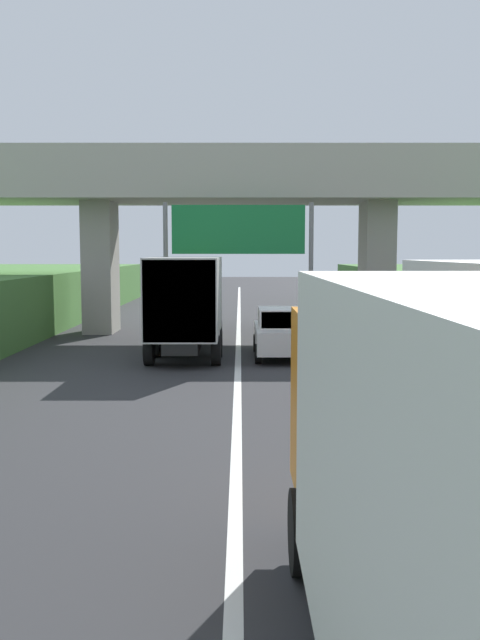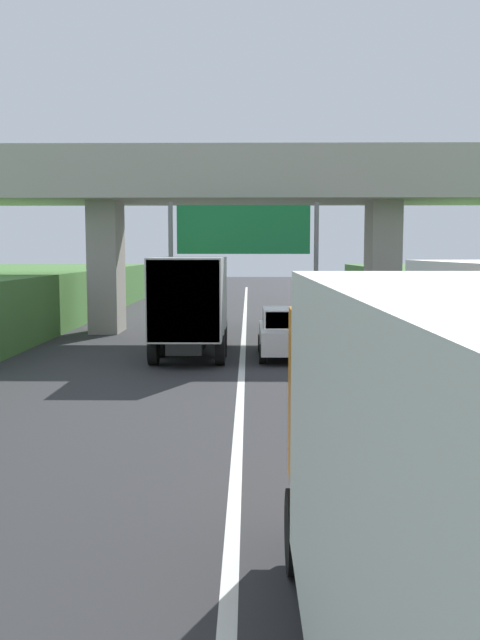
{
  "view_description": "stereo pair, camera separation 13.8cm",
  "coord_description": "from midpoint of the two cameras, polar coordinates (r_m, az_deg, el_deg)",
  "views": [
    {
      "loc": [
        0.06,
        1.56,
        3.61
      ],
      "look_at": [
        0.0,
        17.51,
        2.0
      ],
      "focal_mm": 37.72,
      "sensor_mm": 36.0,
      "label": 1
    },
    {
      "loc": [
        0.2,
        1.56,
        3.61
      ],
      "look_at": [
        0.0,
        17.51,
        2.0
      ],
      "focal_mm": 37.72,
      "sensor_mm": 36.0,
      "label": 2
    }
  ],
  "objects": [
    {
      "name": "lane_centre_stripe",
      "position": [
        24.18,
        -0.09,
        -2.81
      ],
      "size": [
        0.2,
        90.93,
        0.01
      ],
      "primitive_type": "cube",
      "color": "white",
      "rests_on": "ground"
    },
    {
      "name": "construction_barrel_3",
      "position": [
        22.8,
        17.1,
        -2.43
      ],
      "size": [
        0.57,
        0.57,
        0.9
      ],
      "color": "orange",
      "rests_on": "ground"
    },
    {
      "name": "overhead_highway_sign",
      "position": [
        26.42,
        -0.06,
        6.86
      ],
      "size": [
        5.88,
        0.18,
        5.54
      ],
      "color": "slate",
      "rests_on": "ground"
    },
    {
      "name": "construction_barrel_4",
      "position": [
        27.42,
        13.55,
        -0.99
      ],
      "size": [
        0.57,
        0.57,
        0.9
      ],
      "color": "orange",
      "rests_on": "ground"
    },
    {
      "name": "car_white",
      "position": [
        23.07,
        3.58,
        -1.1
      ],
      "size": [
        1.86,
        4.1,
        1.72
      ],
      "color": "silver",
      "rests_on": "ground"
    },
    {
      "name": "overpass_bridge",
      "position": [
        30.37,
        -0.02,
        10.47
      ],
      "size": [
        40.0,
        4.8,
        8.04
      ],
      "color": "#ADA89E",
      "rests_on": "ground"
    },
    {
      "name": "truck_yellow",
      "position": [
        23.69,
        -4.38,
        1.69
      ],
      "size": [
        2.44,
        7.3,
        3.44
      ],
      "color": "black",
      "rests_on": "ground"
    }
  ]
}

